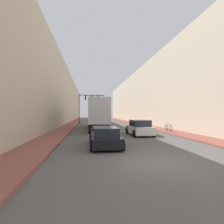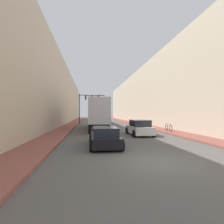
{
  "view_description": "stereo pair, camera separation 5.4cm",
  "coord_description": "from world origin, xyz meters",
  "px_view_note": "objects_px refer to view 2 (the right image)",
  "views": [
    {
      "loc": [
        -3.22,
        -7.84,
        2.32
      ],
      "look_at": [
        -0.62,
        11.37,
        2.41
      ],
      "focal_mm": 28.0,
      "sensor_mm": 36.0,
      "label": 1
    },
    {
      "loc": [
        -3.17,
        -7.84,
        2.32
      ],
      "look_at": [
        -0.62,
        11.37,
        2.41
      ],
      "focal_mm": 28.0,
      "sensor_mm": 36.0,
      "label": 2
    }
  ],
  "objects_px": {
    "sedan_car": "(105,137)",
    "suv_car": "(139,128)",
    "traffic_signal_gantry": "(86,102)",
    "parked_bicycle": "(169,128)",
    "semi_truck": "(97,113)"
  },
  "relations": [
    {
      "from": "suv_car",
      "to": "parked_bicycle",
      "type": "height_order",
      "value": "suv_car"
    },
    {
      "from": "parked_bicycle",
      "to": "semi_truck",
      "type": "bearing_deg",
      "value": 148.31
    },
    {
      "from": "semi_truck",
      "to": "parked_bicycle",
      "type": "relative_size",
      "value": 7.55
    },
    {
      "from": "sedan_car",
      "to": "traffic_signal_gantry",
      "type": "bearing_deg",
      "value": 93.73
    },
    {
      "from": "sedan_car",
      "to": "parked_bicycle",
      "type": "height_order",
      "value": "sedan_car"
    },
    {
      "from": "semi_truck",
      "to": "parked_bicycle",
      "type": "xyz_separation_m",
      "value": [
        8.39,
        -5.18,
        -1.77
      ]
    },
    {
      "from": "sedan_car",
      "to": "suv_car",
      "type": "height_order",
      "value": "suv_car"
    },
    {
      "from": "parked_bicycle",
      "to": "traffic_signal_gantry",
      "type": "bearing_deg",
      "value": 119.64
    },
    {
      "from": "sedan_car",
      "to": "semi_truck",
      "type": "bearing_deg",
      "value": 89.86
    },
    {
      "from": "suv_car",
      "to": "parked_bicycle",
      "type": "relative_size",
      "value": 2.43
    },
    {
      "from": "semi_truck",
      "to": "sedan_car",
      "type": "height_order",
      "value": "semi_truck"
    },
    {
      "from": "sedan_car",
      "to": "traffic_signal_gantry",
      "type": "xyz_separation_m",
      "value": [
        -1.66,
        25.5,
        3.9
      ]
    },
    {
      "from": "sedan_car",
      "to": "suv_car",
      "type": "distance_m",
      "value": 6.91
    },
    {
      "from": "semi_truck",
      "to": "suv_car",
      "type": "height_order",
      "value": "semi_truck"
    },
    {
      "from": "suv_car",
      "to": "traffic_signal_gantry",
      "type": "distance_m",
      "value": 21.13
    }
  ]
}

